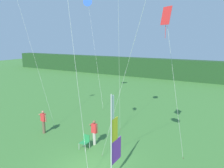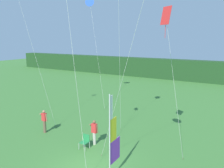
{
  "view_description": "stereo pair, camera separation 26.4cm",
  "coord_description": "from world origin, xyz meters",
  "views": [
    {
      "loc": [
        6.16,
        -8.65,
        6.86
      ],
      "look_at": [
        -0.55,
        3.3,
        4.08
      ],
      "focal_mm": 35.98,
      "sensor_mm": 36.0,
      "label": 1
    },
    {
      "loc": [
        6.39,
        -8.52,
        6.86
      ],
      "look_at": [
        -0.55,
        3.3,
        4.08
      ],
      "focal_mm": 35.98,
      "sensor_mm": 36.0,
      "label": 2
    }
  ],
  "objects": [
    {
      "name": "distant_treeline",
      "position": [
        0.0,
        29.75,
        1.69
      ],
      "size": [
        80.0,
        2.4,
        3.39
      ],
      "primitive_type": "cube",
      "color": "#1E421E",
      "rests_on": "ground"
    },
    {
      "name": "person_far_left",
      "position": [
        -5.84,
        2.45,
        0.92
      ],
      "size": [
        0.55,
        0.48,
        1.73
      ],
      "color": "brown",
      "rests_on": "ground"
    },
    {
      "name": "folding_chair",
      "position": [
        -1.78,
        2.02,
        0.51
      ],
      "size": [
        0.51,
        0.51,
        0.89
      ],
      "color": "#BCBCC1",
      "rests_on": "ground"
    },
    {
      "name": "kite_red_diamond_5",
      "position": [
        2.65,
        3.63,
        7.69
      ],
      "size": [
        1.71,
        0.55,
        8.55
      ],
      "color": "brown",
      "rests_on": "ground"
    },
    {
      "name": "banner_flag",
      "position": [
        1.29,
        0.24,
        2.1
      ],
      "size": [
        0.06,
        1.03,
        4.39
      ],
      "color": "#B7B7BC",
      "rests_on": "ground"
    },
    {
      "name": "kite_blue_delta_3",
      "position": [
        -8.06,
        11.54,
        10.54
      ],
      "size": [
        3.63,
        2.54,
        11.06
      ],
      "color": "brown",
      "rests_on": "ground"
    },
    {
      "name": "person_near_banner",
      "position": [
        -1.58,
        2.76,
        0.89
      ],
      "size": [
        0.55,
        0.48,
        1.66
      ],
      "color": "#B7B2A3",
      "rests_on": "ground"
    }
  ]
}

